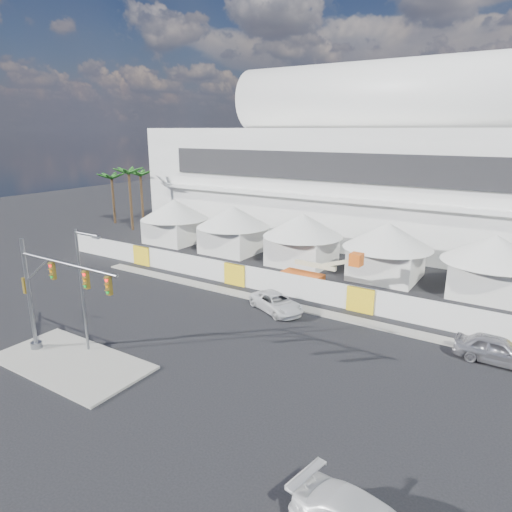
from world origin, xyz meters
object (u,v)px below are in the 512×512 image
Objects in this scene: traffic_mast at (46,295)px; sedan_silver at (498,350)px; boom_lift at (310,276)px; pickup_curb at (276,303)px; streetlight_median at (83,283)px.

sedan_silver is at bearing 31.27° from traffic_mast.
pickup_curb is at bearing -82.88° from boom_lift.
boom_lift is at bearing 71.89° from streetlight_median.
pickup_curb is (-15.53, -0.19, -0.14)m from sedan_silver.
sedan_silver is 15.53m from pickup_curb.
streetlight_median reaches higher than pickup_curb.
traffic_mast is at bearing -128.19° from streetlight_median.
traffic_mast is 1.11× the size of streetlight_median.
streetlight_median is (-6.65, -12.39, 4.00)m from pickup_curb.
pickup_curb is 0.64× the size of streetlight_median.
traffic_mast is at bearing 175.31° from pickup_curb.
pickup_curb is 0.58× the size of traffic_mast.
sedan_silver is 27.71m from traffic_mast.
streetlight_median is at bearing 176.64° from pickup_curb.
sedan_silver is 0.63× the size of streetlight_median.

